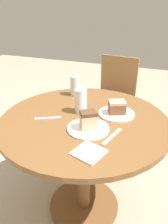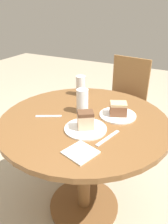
{
  "view_description": "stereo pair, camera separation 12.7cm",
  "coord_description": "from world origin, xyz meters",
  "px_view_note": "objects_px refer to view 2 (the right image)",
  "views": [
    {
      "loc": [
        0.41,
        -1.06,
        1.36
      ],
      "look_at": [
        0.0,
        0.0,
        0.78
      ],
      "focal_mm": 35.0,
      "sensor_mm": 36.0,
      "label": 1
    },
    {
      "loc": [
        0.52,
        -1.01,
        1.36
      ],
      "look_at": [
        0.0,
        0.0,
        0.78
      ],
      "focal_mm": 35.0,
      "sensor_mm": 36.0,
      "label": 2
    }
  ],
  "objects_px": {
    "plate_near": "(86,129)",
    "plate_far": "(118,115)",
    "chair": "(122,101)",
    "cake_slice_near": "(86,120)",
    "cake_slice_far": "(118,109)",
    "glass_water": "(81,87)",
    "glass_lemonade": "(82,102)"
  },
  "relations": [
    {
      "from": "plate_near",
      "to": "cake_slice_far",
      "type": "bearing_deg",
      "value": 66.01
    },
    {
      "from": "chair",
      "to": "cake_slice_near",
      "type": "xyz_separation_m",
      "value": [
        0.13,
        -1.04,
        0.33
      ]
    },
    {
      "from": "plate_near",
      "to": "plate_far",
      "type": "bearing_deg",
      "value": 66.01
    },
    {
      "from": "chair",
      "to": "glass_water",
      "type": "bearing_deg",
      "value": -92.97
    },
    {
      "from": "cake_slice_near",
      "to": "cake_slice_far",
      "type": "distance_m",
      "value": 0.25
    },
    {
      "from": "plate_near",
      "to": "glass_water",
      "type": "height_order",
      "value": "glass_water"
    },
    {
      "from": "cake_slice_near",
      "to": "glass_water",
      "type": "bearing_deg",
      "value": 121.14
    },
    {
      "from": "plate_far",
      "to": "cake_slice_far",
      "type": "bearing_deg",
      "value": 90.0
    },
    {
      "from": "cake_slice_far",
      "to": "glass_lemonade",
      "type": "relative_size",
      "value": 0.8
    },
    {
      "from": "cake_slice_near",
      "to": "chair",
      "type": "bearing_deg",
      "value": 96.84
    },
    {
      "from": "plate_near",
      "to": "cake_slice_near",
      "type": "distance_m",
      "value": 0.05
    },
    {
      "from": "plate_far",
      "to": "glass_water",
      "type": "xyz_separation_m",
      "value": [
        -0.36,
        0.19,
        0.06
      ]
    },
    {
      "from": "chair",
      "to": "plate_far",
      "type": "bearing_deg",
      "value": -65.69
    },
    {
      "from": "cake_slice_near",
      "to": "glass_water",
      "type": "relative_size",
      "value": 0.75
    },
    {
      "from": "cake_slice_near",
      "to": "glass_water",
      "type": "xyz_separation_m",
      "value": [
        -0.25,
        0.42,
        0.01
      ]
    },
    {
      "from": "chair",
      "to": "plate_far",
      "type": "distance_m",
      "value": 0.89
    },
    {
      "from": "chair",
      "to": "plate_far",
      "type": "xyz_separation_m",
      "value": [
        0.23,
        -0.82,
        0.28
      ]
    },
    {
      "from": "plate_far",
      "to": "cake_slice_far",
      "type": "relative_size",
      "value": 1.82
    },
    {
      "from": "plate_near",
      "to": "glass_water",
      "type": "bearing_deg",
      "value": 121.14
    },
    {
      "from": "cake_slice_far",
      "to": "glass_water",
      "type": "bearing_deg",
      "value": 151.49
    },
    {
      "from": "glass_water",
      "to": "glass_lemonade",
      "type": "bearing_deg",
      "value": -59.72
    },
    {
      "from": "chair",
      "to": "plate_far",
      "type": "relative_size",
      "value": 4.0
    },
    {
      "from": "plate_near",
      "to": "glass_water",
      "type": "distance_m",
      "value": 0.5
    },
    {
      "from": "plate_near",
      "to": "plate_far",
      "type": "distance_m",
      "value": 0.25
    },
    {
      "from": "cake_slice_near",
      "to": "glass_water",
      "type": "height_order",
      "value": "glass_water"
    },
    {
      "from": "plate_far",
      "to": "plate_near",
      "type": "bearing_deg",
      "value": -113.99
    },
    {
      "from": "chair",
      "to": "cake_slice_far",
      "type": "distance_m",
      "value": 0.91
    },
    {
      "from": "cake_slice_far",
      "to": "glass_lemonade",
      "type": "bearing_deg",
      "value": -166.26
    },
    {
      "from": "chair",
      "to": "glass_water",
      "type": "relative_size",
      "value": 6.15
    },
    {
      "from": "cake_slice_near",
      "to": "glass_lemonade",
      "type": "relative_size",
      "value": 0.71
    },
    {
      "from": "plate_near",
      "to": "glass_lemonade",
      "type": "relative_size",
      "value": 1.52
    },
    {
      "from": "cake_slice_near",
      "to": "plate_near",
      "type": "bearing_deg",
      "value": -90.0
    }
  ]
}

